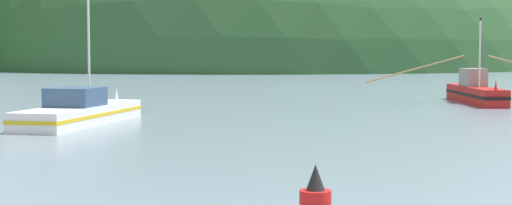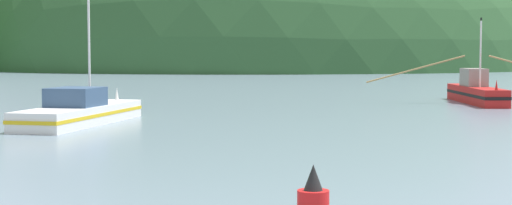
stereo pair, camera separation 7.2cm
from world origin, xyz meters
name	(u,v)px [view 2 (the right image)]	position (x,y,z in m)	size (l,w,h in m)	color
hill_mid_left	(266,68)	(24.09, 166.42, 0.00)	(128.60, 102.88, 86.23)	#2D562D
hill_far_right	(104,64)	(-15.59, 229.86, 0.00)	(139.45, 111.56, 69.30)	#386633
fishing_boat_red	(476,92)	(21.01, 47.85, 0.82)	(15.56, 10.92, 6.07)	red
fishing_boat_white	(80,112)	(-5.73, 35.57, 0.64)	(6.07, 10.64, 6.93)	white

